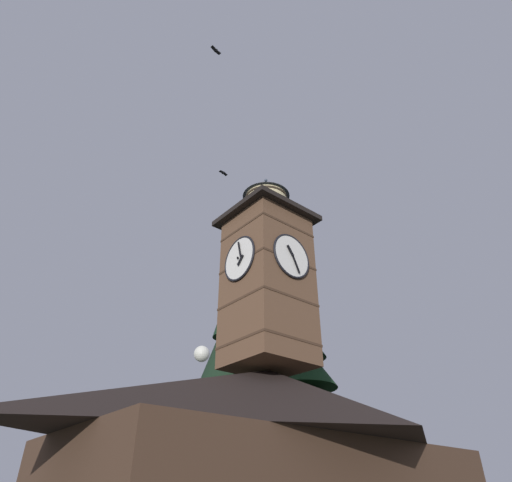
% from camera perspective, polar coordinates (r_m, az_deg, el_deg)
% --- Properties ---
extents(building_main, '(15.50, 9.02, 6.64)m').
position_cam_1_polar(building_main, '(18.04, 1.89, -26.34)').
color(building_main, '#432E20').
rests_on(building_main, ground_plane).
extents(clock_tower, '(3.80, 3.80, 9.70)m').
position_cam_1_polar(clock_tower, '(19.89, 1.46, -3.94)').
color(clock_tower, brown).
rests_on(clock_tower, building_main).
extents(pine_tree_behind, '(5.15, 5.15, 12.36)m').
position_cam_1_polar(pine_tree_behind, '(22.48, -3.94, -21.58)').
color(pine_tree_behind, '#473323').
rests_on(pine_tree_behind, ground_plane).
extents(pine_tree_aside, '(7.27, 7.27, 13.89)m').
position_cam_1_polar(pine_tree_aside, '(26.38, 6.03, -21.69)').
color(pine_tree_aside, '#473323').
rests_on(pine_tree_aside, ground_plane).
extents(moon, '(1.75, 1.75, 1.75)m').
position_cam_1_polar(moon, '(49.95, -7.05, -14.31)').
color(moon, silver).
extents(flying_bird_high, '(0.50, 0.21, 0.10)m').
position_cam_1_polar(flying_bird_high, '(19.66, -5.23, 23.38)').
color(flying_bird_high, black).
extents(flying_bird_low, '(0.59, 0.25, 0.13)m').
position_cam_1_polar(flying_bird_low, '(26.52, -4.27, 8.80)').
color(flying_bird_low, black).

